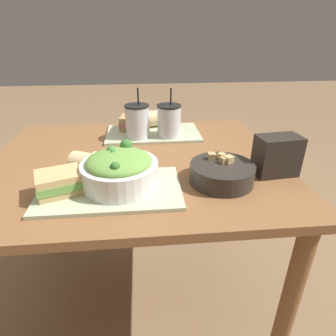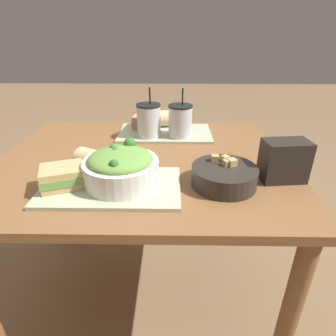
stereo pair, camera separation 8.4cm
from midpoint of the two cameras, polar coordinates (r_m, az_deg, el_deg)
ground_plane at (r=1.57m, az=-6.67°, el=-24.60°), size 12.00×12.00×0.00m
dining_table at (r=1.14m, az=-8.40°, el=-3.48°), size 1.11×0.91×0.77m
tray_near at (r=0.89m, az=-14.27°, el=-4.38°), size 0.43×0.25×0.01m
tray_far at (r=1.33m, az=-4.88°, el=7.00°), size 0.43×0.25×0.01m
salad_bowl at (r=0.87m, az=-12.52°, el=-0.32°), size 0.23×0.23×0.12m
soup_bowl at (r=0.91m, az=8.31°, el=-0.95°), size 0.21×0.21×0.08m
sandwich_near at (r=0.90m, az=-23.77°, el=-2.75°), size 0.16×0.14×0.06m
baguette_near at (r=0.95m, az=-17.33°, el=0.39°), size 0.17×0.14×0.08m
sandwich_far at (r=1.37m, az=-8.83°, el=9.07°), size 0.14×0.12×0.06m
baguette_far at (r=1.40m, az=-6.02°, el=9.84°), size 0.14×0.10×0.08m
drink_cup_dark at (r=1.25m, az=-8.17°, el=9.15°), size 0.11×0.11×0.22m
drink_cup_red at (r=1.25m, az=-1.75°, el=9.36°), size 0.11×0.11×0.21m
chip_bag at (r=0.99m, az=19.02°, el=2.35°), size 0.15×0.10×0.14m
napkin_folded at (r=1.12m, az=-14.77°, el=1.95°), size 0.16×0.13×0.00m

